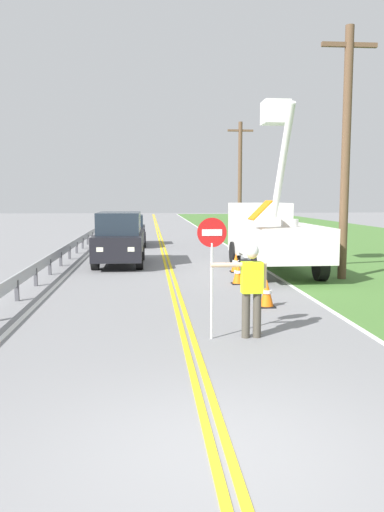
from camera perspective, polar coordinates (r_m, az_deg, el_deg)
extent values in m
plane|color=gray|center=(5.93, 3.20, -20.84)|extent=(160.00, 160.00, 0.00)
cube|color=yellow|center=(25.36, -3.29, 0.41)|extent=(0.11, 110.00, 0.01)
cube|color=yellow|center=(25.37, -2.89, 0.41)|extent=(0.11, 110.00, 0.01)
cube|color=silver|center=(25.72, 4.95, 0.48)|extent=(0.12, 110.00, 0.01)
cube|color=silver|center=(25.51, -11.20, 0.33)|extent=(0.12, 110.00, 0.01)
cylinder|color=#474238|center=(10.18, 7.16, -6.46)|extent=(0.16, 0.16, 0.88)
cylinder|color=#474238|center=(10.13, 5.94, -6.51)|extent=(0.16, 0.16, 0.88)
cube|color=#C6EA19|center=(10.01, 6.61, -2.36)|extent=(0.41, 0.25, 0.60)
cylinder|color=beige|center=(9.88, 3.80, -0.98)|extent=(0.60, 0.10, 0.09)
cylinder|color=beige|center=(10.06, 7.95, -2.16)|extent=(0.09, 0.09, 0.48)
sphere|color=beige|center=(9.95, 6.65, 0.32)|extent=(0.22, 0.22, 0.22)
sphere|color=white|center=(9.94, 6.65, 0.61)|extent=(0.25, 0.25, 0.25)
cylinder|color=silver|center=(9.91, 2.18, -3.90)|extent=(0.04, 0.04, 1.85)
cylinder|color=#B71414|center=(9.77, 2.21, 2.60)|extent=(0.56, 0.03, 0.56)
cube|color=white|center=(9.75, 2.22, 2.59)|extent=(0.38, 0.01, 0.12)
cube|color=white|center=(17.89, 9.83, 1.62)|extent=(2.35, 4.63, 1.10)
cube|color=white|center=(21.22, 7.40, 3.10)|extent=(2.22, 2.12, 2.00)
cube|color=#1E2833|center=(22.20, 6.82, 4.04)|extent=(1.98, 0.08, 0.90)
cylinder|color=silver|center=(16.97, 10.69, 3.61)|extent=(0.56, 0.56, 0.24)
cylinder|color=silver|center=(17.97, 9.90, 10.03)|extent=(0.26, 2.28, 3.78)
cube|color=white|center=(19.16, 9.17, 15.32)|extent=(0.91, 0.91, 0.80)
cube|color=orange|center=(15.80, 7.48, 5.01)|extent=(0.60, 0.81, 0.59)
cylinder|color=black|center=(20.90, 4.72, 0.33)|extent=(0.33, 0.92, 0.92)
cylinder|color=black|center=(21.36, 10.17, 0.38)|extent=(0.33, 0.92, 0.92)
cylinder|color=black|center=(16.73, 7.30, -1.26)|extent=(0.33, 0.92, 0.92)
cylinder|color=black|center=(17.30, 13.98, -1.15)|extent=(0.33, 0.92, 0.92)
cube|color=black|center=(20.88, -7.96, 1.22)|extent=(1.89, 4.62, 0.92)
cube|color=#1E2833|center=(20.82, -8.00, 3.63)|extent=(1.65, 2.87, 0.84)
cube|color=#EAEACC|center=(18.58, -6.72, 0.74)|extent=(0.24, 0.06, 0.16)
cube|color=#EAEACC|center=(18.66, -10.11, 0.70)|extent=(0.24, 0.06, 0.16)
cylinder|color=black|center=(19.47, -5.80, -0.49)|extent=(0.29, 0.68, 0.68)
cylinder|color=black|center=(19.59, -10.60, -0.53)|extent=(0.29, 0.68, 0.68)
cylinder|color=black|center=(22.31, -5.61, 0.41)|extent=(0.29, 0.68, 0.68)
cylinder|color=black|center=(22.40, -9.80, 0.37)|extent=(0.29, 0.68, 0.68)
cube|color=black|center=(29.02, -7.01, 2.53)|extent=(1.87, 4.11, 0.72)
cube|color=#1E2833|center=(29.23, -7.01, 3.89)|extent=(1.63, 1.73, 0.64)
cube|color=#EAEACC|center=(26.98, -5.97, 2.34)|extent=(0.24, 0.06, 0.16)
cube|color=#EAEACC|center=(27.02, -8.31, 2.32)|extent=(0.24, 0.06, 0.16)
cylinder|color=black|center=(27.77, -5.39, 1.62)|extent=(0.29, 0.68, 0.68)
cylinder|color=black|center=(27.82, -8.77, 1.58)|extent=(0.29, 0.68, 0.68)
cylinder|color=black|center=(30.30, -5.38, 2.04)|extent=(0.29, 0.68, 0.68)
cylinder|color=black|center=(30.35, -8.48, 2.00)|extent=(0.29, 0.68, 0.68)
cylinder|color=brown|center=(17.80, 16.54, 10.56)|extent=(0.28, 0.28, 8.09)
cube|color=brown|center=(18.38, 16.92, 21.33)|extent=(1.80, 0.14, 0.14)
cylinder|color=brown|center=(37.10, 5.29, 8.44)|extent=(0.28, 0.28, 7.89)
cube|color=brown|center=(37.36, 5.35, 13.57)|extent=(1.80, 0.14, 0.14)
cone|color=orange|center=(12.97, 8.22, -4.05)|extent=(0.36, 0.36, 0.70)
cylinder|color=white|center=(12.96, 8.22, -3.90)|extent=(0.25, 0.25, 0.08)
cube|color=black|center=(13.03, 8.19, -5.50)|extent=(0.40, 0.40, 0.03)
cone|color=orange|center=(16.24, 5.09, -1.86)|extent=(0.36, 0.36, 0.70)
cylinder|color=white|center=(16.24, 5.10, -1.74)|extent=(0.25, 0.25, 0.08)
cube|color=black|center=(16.29, 5.08, -3.03)|extent=(0.40, 0.40, 0.03)
cone|color=orange|center=(18.79, 4.85, -0.71)|extent=(0.36, 0.36, 0.70)
cylinder|color=white|center=(18.79, 4.86, -0.60)|extent=(0.25, 0.25, 0.08)
cube|color=black|center=(18.84, 4.84, -1.72)|extent=(0.40, 0.40, 0.03)
cube|color=#9EA0A3|center=(22.07, -13.78, 0.73)|extent=(0.06, 32.00, 0.32)
cube|color=#4C4C51|center=(14.33, -18.71, -3.62)|extent=(0.10, 0.10, 0.55)
cube|color=#4C4C51|center=(16.53, -16.82, -2.23)|extent=(0.10, 0.10, 0.55)
cube|color=#4C4C51|center=(18.75, -15.38, -1.17)|extent=(0.10, 0.10, 0.55)
cube|color=#4C4C51|center=(20.98, -14.24, -0.33)|extent=(0.10, 0.10, 0.55)
cube|color=#4C4C51|center=(23.22, -13.33, 0.34)|extent=(0.10, 0.10, 0.55)
cube|color=#4C4C51|center=(25.47, -12.57, 0.90)|extent=(0.10, 0.10, 0.55)
cube|color=#4C4C51|center=(27.73, -11.94, 1.37)|extent=(0.10, 0.10, 0.55)
cube|color=#4C4C51|center=(29.99, -11.40, 1.76)|extent=(0.10, 0.10, 0.55)
cube|color=#4C4C51|center=(32.26, -10.94, 2.10)|extent=(0.10, 0.10, 0.55)
cube|color=#4C4C51|center=(34.52, -10.54, 2.40)|extent=(0.10, 0.10, 0.55)
cube|color=#4C4C51|center=(36.79, -10.19, 2.66)|extent=(0.10, 0.10, 0.55)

